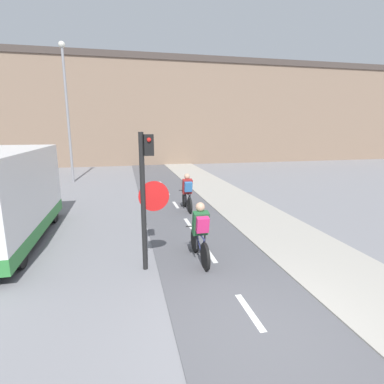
{
  "coord_description": "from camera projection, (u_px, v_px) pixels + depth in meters",
  "views": [
    {
      "loc": [
        -2.0,
        -3.78,
        3.14
      ],
      "look_at": [
        0.0,
        4.98,
        1.2
      ],
      "focal_mm": 28.0,
      "sensor_mm": 36.0,
      "label": 1
    }
  ],
  "objects": [
    {
      "name": "bike_lane",
      "position": [
        262.0,
        331.0,
        4.71
      ],
      "size": [
        2.73,
        60.0,
        0.02
      ],
      "color": "#56565B",
      "rests_on": "ground_plane"
    },
    {
      "name": "ground_plane",
      "position": [
        262.0,
        332.0,
        4.7
      ],
      "size": [
        120.0,
        120.0,
        0.0
      ],
      "primitive_type": "plane",
      "color": "gray"
    },
    {
      "name": "cyclist_far",
      "position": [
        187.0,
        193.0,
        11.45
      ],
      "size": [
        0.46,
        1.59,
        1.44
      ],
      "color": "black",
      "rests_on": "ground_plane"
    },
    {
      "name": "street_lamp_far",
      "position": [
        67.0,
        100.0,
        16.67
      ],
      "size": [
        0.36,
        0.36,
        7.68
      ],
      "color": "gray",
      "rests_on": "ground_plane"
    },
    {
      "name": "traffic_light_pole",
      "position": [
        147.0,
        187.0,
        6.42
      ],
      "size": [
        0.67,
        0.25,
        3.05
      ],
      "color": "black",
      "rests_on": "ground_plane"
    },
    {
      "name": "cyclist_near",
      "position": [
        200.0,
        233.0,
        7.04
      ],
      "size": [
        0.46,
        1.64,
        1.45
      ],
      "color": "black",
      "rests_on": "ground_plane"
    },
    {
      "name": "building_row_background",
      "position": [
        144.0,
        112.0,
        26.86
      ],
      "size": [
        60.0,
        5.2,
        8.97
      ],
      "color": "#89705B",
      "rests_on": "ground_plane"
    }
  ]
}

